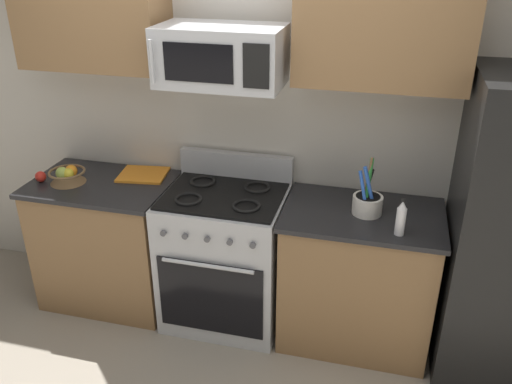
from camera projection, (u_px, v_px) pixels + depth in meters
ground_plane at (196, 378)px, 3.21m from camera, size 16.00×16.00×0.00m
wall_back at (240, 118)px, 3.52m from camera, size 8.00×0.10×2.60m
counter_left at (109, 241)px, 3.74m from camera, size 0.92×0.63×0.91m
range_oven at (225, 256)px, 3.55m from camera, size 0.76×0.67×1.09m
counter_right at (357, 277)px, 3.36m from camera, size 0.94×0.63×0.91m
microwave at (221, 56)px, 3.00m from camera, size 0.70×0.44×0.33m
upper_cabinets_left at (90, 7)px, 3.21m from camera, size 0.91×0.34×0.72m
upper_cabinets_right at (385, 18)px, 2.83m from camera, size 0.93×0.34×0.72m
utensil_crock at (367, 203)px, 3.13m from camera, size 0.17×0.17×0.34m
fruit_basket at (67, 175)px, 3.52m from camera, size 0.24×0.24×0.11m
apple_loose at (41, 177)px, 3.53m from camera, size 0.07×0.07×0.07m
cutting_board at (143, 175)px, 3.63m from camera, size 0.34×0.31×0.02m
bottle_vinegar at (401, 218)px, 2.90m from camera, size 0.05×0.05×0.22m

